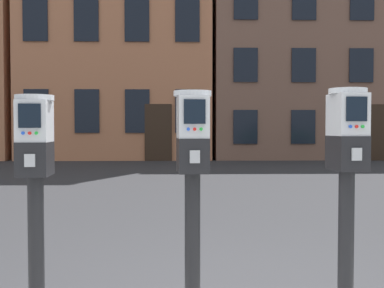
{
  "coord_description": "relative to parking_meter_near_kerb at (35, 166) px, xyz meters",
  "views": [
    {
      "loc": [
        -0.44,
        -2.82,
        1.24
      ],
      "look_at": [
        -0.36,
        -0.03,
        1.14
      ],
      "focal_mm": 44.15,
      "sensor_mm": 36.0,
      "label": 1
    }
  ],
  "objects": [
    {
      "name": "townhouse_cream_stone",
      "position": [
        6.52,
        17.85,
        3.55
      ],
      "size": [
        8.63,
        6.34,
        9.15
      ],
      "color": "brown",
      "rests_on": "ground_plane"
    },
    {
      "name": "townhouse_orange_brick",
      "position": [
        -1.63,
        17.95,
        5.66
      ],
      "size": [
        7.37,
        6.52,
        13.36
      ],
      "color": "#B7704C",
      "rests_on": "ground_plane"
    },
    {
      "name": "parking_meter_near_kerb",
      "position": [
        0.0,
        0.0,
        0.0
      ],
      "size": [
        0.23,
        0.26,
        1.28
      ],
      "rotation": [
        0.0,
        0.0,
        -1.5
      ],
      "color": "black",
      "rests_on": "sidewalk_slab"
    },
    {
      "name": "parking_meter_end_of_row",
      "position": [
        1.78,
        0.0,
        0.03
      ],
      "size": [
        0.23,
        0.26,
        1.32
      ],
      "rotation": [
        0.0,
        0.0,
        -1.5
      ],
      "color": "black",
      "rests_on": "sidewalk_slab"
    },
    {
      "name": "parking_meter_twin_adjacent",
      "position": [
        0.89,
        0.0,
        0.02
      ],
      "size": [
        0.23,
        0.26,
        1.31
      ],
      "rotation": [
        0.0,
        0.0,
        -1.5
      ],
      "color": "black",
      "rests_on": "sidewalk_slab"
    }
  ]
}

